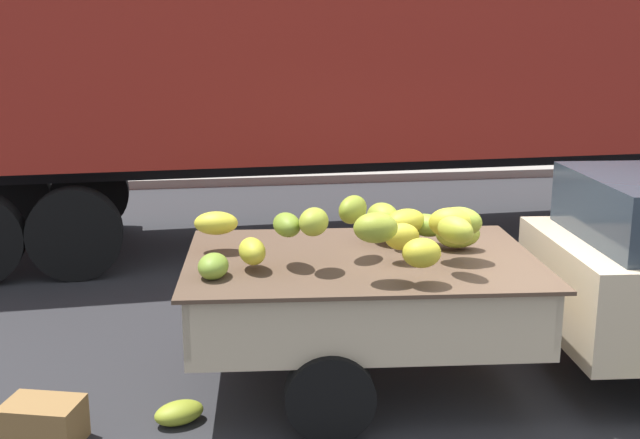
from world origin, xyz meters
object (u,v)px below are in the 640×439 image
at_px(pickup_truck, 593,276).
at_px(produce_crate, 43,423).
at_px(semi_trailer, 349,52).
at_px(fallen_banana_bunch_near_tailgate, 179,413).

distance_m(pickup_truck, produce_crate, 4.33).
relative_size(pickup_truck, produce_crate, 9.57).
relative_size(semi_trailer, produce_crate, 23.28).
bearing_deg(produce_crate, fallen_banana_bunch_near_tailgate, 9.65).
xyz_separation_m(semi_trailer, fallen_banana_bunch_near_tailgate, (-2.24, -5.08, -2.46)).
height_order(pickup_truck, produce_crate, pickup_truck).
height_order(pickup_truck, fallen_banana_bunch_near_tailgate, pickup_truck).
xyz_separation_m(pickup_truck, semi_trailer, (-1.07, 4.83, 1.65)).
relative_size(fallen_banana_bunch_near_tailgate, produce_crate, 0.72).
relative_size(semi_trailer, fallen_banana_bunch_near_tailgate, 32.30).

